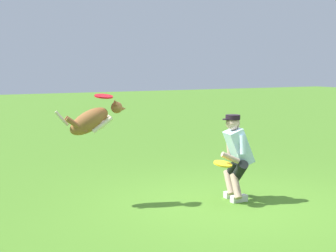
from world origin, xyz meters
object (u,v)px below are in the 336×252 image
frisbee_flying (104,96)px  frisbee_held (223,164)px  dog (92,120)px  person (236,154)px

frisbee_flying → frisbee_held: frisbee_flying is taller
dog → frisbee_flying: size_ratio=3.79×
person → frisbee_held: bearing=38.4°
person → dog: size_ratio=1.27×
person → frisbee_held: person is taller
person → dog: bearing=-7.7°
person → frisbee_flying: bearing=-7.9°
dog → person: bearing=-7.7°
frisbee_held → frisbee_flying: bearing=-30.4°
frisbee_flying → frisbee_held: bearing=149.6°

